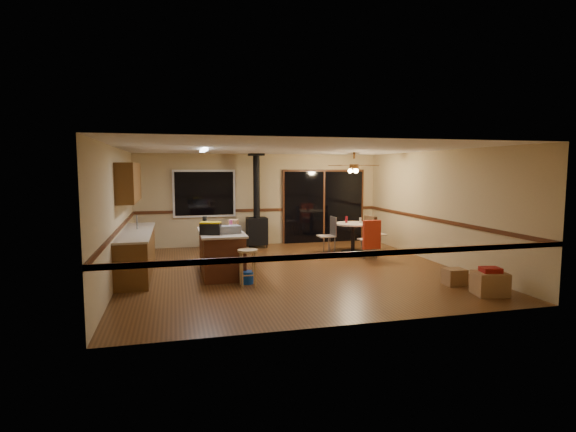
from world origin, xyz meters
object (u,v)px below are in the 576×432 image
object	(u,v)px
toolbox_grey	(228,230)
box_corner_b	(454,277)
blue_bucket	(247,277)
wood_stove	(257,221)
chair_left	(330,231)
box_under_window	(216,242)
chair_near	(371,235)
chair_right	(371,229)
kitchen_island	(221,253)
dining_table	(353,232)
toolbox_black	(211,229)
bar_stool	(248,268)
box_corner_a	(490,284)

from	to	relation	value
toolbox_grey	box_corner_b	size ratio (longest dim) A/B	1.31
blue_bucket	wood_stove	bearing A→B (deg)	76.90
chair_left	box_under_window	bearing A→B (deg)	153.58
blue_bucket	chair_near	xyz separation A→B (m)	(3.29, 1.57, 0.48)
chair_right	blue_bucket	bearing A→B (deg)	-146.37
kitchen_island	chair_right	distance (m)	4.40
dining_table	chair_right	bearing A→B (deg)	1.83
blue_bucket	chair_right	world-z (taller)	chair_right
kitchen_island	chair_near	bearing A→B (deg)	10.91
dining_table	box_corner_b	distance (m)	3.59
blue_bucket	toolbox_grey	bearing A→B (deg)	117.75
toolbox_black	box_under_window	size ratio (longest dim) A/B	0.88
toolbox_grey	box_under_window	size ratio (longest dim) A/B	1.09
kitchen_island	bar_stool	xyz separation A→B (m)	(0.38, -1.03, -0.11)
toolbox_grey	dining_table	bearing A→B (deg)	28.69
blue_bucket	box_corner_a	world-z (taller)	box_corner_a
chair_near	dining_table	bearing A→B (deg)	96.76
toolbox_grey	box_corner_b	world-z (taller)	toolbox_grey
chair_left	toolbox_black	bearing A→B (deg)	-147.16
dining_table	chair_near	size ratio (longest dim) A/B	1.38
toolbox_black	box_corner_a	world-z (taller)	toolbox_black
toolbox_grey	chair_near	bearing A→B (deg)	15.89
toolbox_grey	box_under_window	bearing A→B (deg)	89.14
kitchen_island	chair_right	bearing A→B (deg)	21.44
bar_stool	chair_right	bearing A→B (deg)	35.44
chair_left	toolbox_grey	bearing A→B (deg)	-145.16
chair_left	box_corner_b	distance (m)	3.84
toolbox_black	box_corner_a	distance (m)	5.21
kitchen_island	wood_stove	world-z (taller)	wood_stove
chair_right	chair_near	bearing A→B (deg)	-114.80
chair_left	box_corner_a	size ratio (longest dim) A/B	0.98
toolbox_grey	box_under_window	world-z (taller)	toolbox_grey
box_under_window	box_corner_a	distance (m)	7.15
dining_table	chair_near	distance (m)	0.89
kitchen_island	chair_right	size ratio (longest dim) A/B	2.40
toolbox_grey	dining_table	xyz separation A→B (m)	(3.47, 1.90, -0.44)
wood_stove	chair_right	bearing A→B (deg)	-27.25
toolbox_black	box_corner_a	xyz separation A→B (m)	(4.60, -2.30, -0.81)
blue_bucket	box_under_window	xyz separation A→B (m)	(-0.24, 3.96, 0.06)
bar_stool	dining_table	bearing A→B (deg)	39.44
wood_stove	chair_left	xyz separation A→B (m)	(1.68, -1.35, -0.14)
dining_table	box_under_window	bearing A→B (deg)	156.23
toolbox_black	dining_table	distance (m)	4.33
chair_near	box_corner_a	size ratio (longest dim) A/B	1.33
dining_table	chair_left	xyz separation A→B (m)	(-0.59, 0.10, 0.05)
toolbox_black	chair_near	world-z (taller)	toolbox_black
toolbox_grey	bar_stool	bearing A→B (deg)	-68.95
dining_table	chair_near	xyz separation A→B (m)	(0.10, -0.88, 0.06)
toolbox_grey	bar_stool	size ratio (longest dim) A/B	0.71
toolbox_grey	bar_stool	distance (m)	1.00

